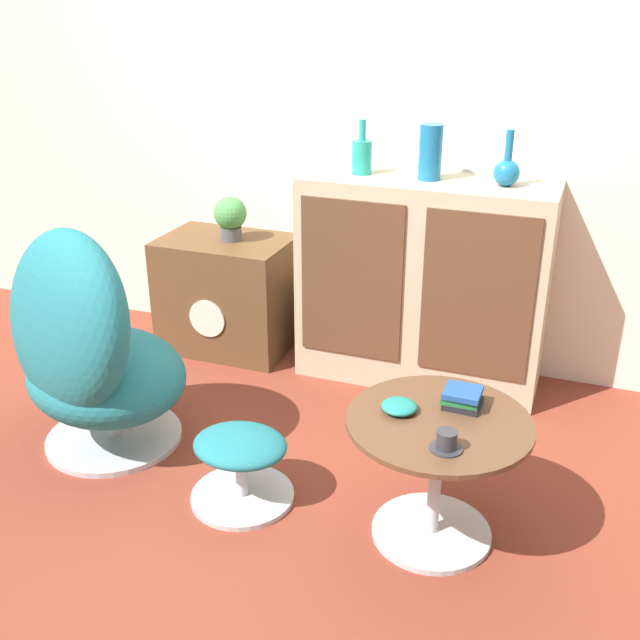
{
  "coord_description": "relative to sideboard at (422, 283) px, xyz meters",
  "views": [
    {
      "loc": [
        1.02,
        -2.05,
        1.73
      ],
      "look_at": [
        0.09,
        0.43,
        0.55
      ],
      "focal_mm": 42.0,
      "sensor_mm": 36.0,
      "label": 1
    }
  ],
  "objects": [
    {
      "name": "wall_back",
      "position": [
        -0.33,
        0.23,
        0.82
      ],
      "size": [
        6.4,
        0.06,
        2.6
      ],
      "color": "silver",
      "rests_on": "ground_plane"
    },
    {
      "name": "book_stack",
      "position": [
        0.37,
        -1.0,
        0.01
      ],
      "size": [
        0.13,
        0.12,
        0.06
      ],
      "color": "black",
      "rests_on": "coffee_table"
    },
    {
      "name": "vase_inner_left",
      "position": [
        -0.0,
        0.0,
        0.6
      ],
      "size": [
        0.1,
        0.1,
        0.24
      ],
      "color": "#196699",
      "rests_on": "sideboard"
    },
    {
      "name": "ground_plane",
      "position": [
        -0.33,
        -1.13,
        -0.48
      ],
      "size": [
        12.0,
        12.0,
        0.0
      ],
      "primitive_type": "plane",
      "color": "brown"
    },
    {
      "name": "vase_leftmost",
      "position": [
        -0.31,
        0.0,
        0.56
      ],
      "size": [
        0.09,
        0.09,
        0.24
      ],
      "color": "teal",
      "rests_on": "sideboard"
    },
    {
      "name": "ottoman",
      "position": [
        -0.37,
        -1.17,
        -0.31
      ],
      "size": [
        0.38,
        0.38,
        0.28
      ],
      "color": "#B7B7BC",
      "rests_on": "ground_plane"
    },
    {
      "name": "teacup",
      "position": [
        0.38,
        -1.27,
        0.0
      ],
      "size": [
        0.1,
        0.1,
        0.06
      ],
      "color": "#2D2D33",
      "rests_on": "coffee_table"
    },
    {
      "name": "coffee_table",
      "position": [
        0.33,
        -1.12,
        -0.19
      ],
      "size": [
        0.6,
        0.6,
        0.46
      ],
      "color": "#B7B7BC",
      "rests_on": "ground_plane"
    },
    {
      "name": "sideboard",
      "position": [
        0.0,
        0.0,
        0.0
      ],
      "size": [
        1.12,
        0.41,
        0.96
      ],
      "color": "tan",
      "rests_on": "ground_plane"
    },
    {
      "name": "bowl",
      "position": [
        0.19,
        -1.11,
        -0.0
      ],
      "size": [
        0.12,
        0.12,
        0.04
      ],
      "color": "#1E7A70",
      "rests_on": "coffee_table"
    },
    {
      "name": "tv_console",
      "position": [
        -1.01,
        -0.02,
        -0.19
      ],
      "size": [
        0.64,
        0.45,
        0.58
      ],
      "color": "brown",
      "rests_on": "ground_plane"
    },
    {
      "name": "potted_plant",
      "position": [
        -0.97,
        -0.02,
        0.22
      ],
      "size": [
        0.16,
        0.16,
        0.22
      ],
      "color": "#4C4C51",
      "rests_on": "tv_console"
    },
    {
      "name": "egg_chair",
      "position": [
        -1.07,
        -1.06,
        -0.05
      ],
      "size": [
        0.9,
        0.87,
        0.96
      ],
      "color": "#B7B7BC",
      "rests_on": "ground_plane"
    },
    {
      "name": "vase_inner_right",
      "position": [
        0.33,
        0.0,
        0.55
      ],
      "size": [
        0.11,
        0.11,
        0.23
      ],
      "color": "#196699",
      "rests_on": "sideboard"
    }
  ]
}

